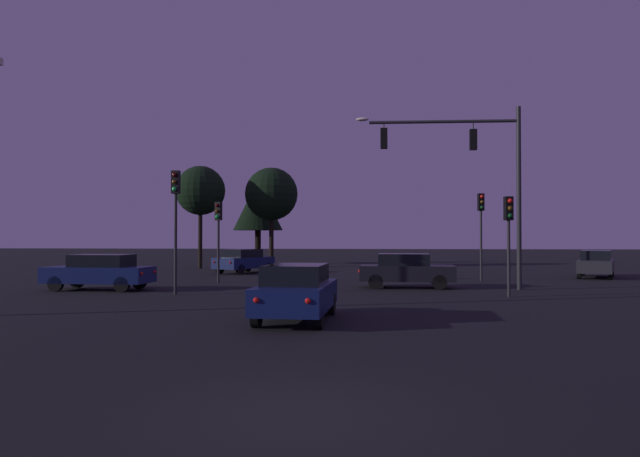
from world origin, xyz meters
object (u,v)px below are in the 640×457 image
(traffic_light_corner_right, at_px, (176,207))
(car_nearside_lane, at_px, (297,291))
(car_crossing_right, at_px, (100,271))
(tree_center_horizon, at_px, (258,205))
(traffic_light_median, at_px, (509,225))
(tree_left_far, at_px, (271,194))
(traffic_signal_mast_arm, at_px, (474,164))
(traffic_light_far_side, at_px, (481,219))
(car_far_lane, at_px, (596,263))
(car_parked_lot, at_px, (244,261))
(traffic_light_corner_left, at_px, (218,225))
(car_crossing_left, at_px, (406,270))
(tree_behind_sign, at_px, (200,191))

(traffic_light_corner_right, xyz_separation_m, car_nearside_lane, (5.66, -6.61, -2.63))
(car_crossing_right, xyz_separation_m, tree_center_horizon, (1.98, 24.38, 4.19))
(car_nearside_lane, distance_m, car_crossing_right, 12.68)
(traffic_light_median, bearing_deg, car_nearside_lane, -135.94)
(car_nearside_lane, bearing_deg, tree_center_horizon, 103.08)
(car_nearside_lane, relative_size, tree_left_far, 0.56)
(traffic_signal_mast_arm, distance_m, traffic_light_far_side, 5.78)
(car_far_lane, height_order, car_parked_lot, same)
(traffic_signal_mast_arm, distance_m, traffic_light_median, 4.27)
(traffic_light_far_side, xyz_separation_m, car_nearside_lane, (-7.65, -15.30, -2.41))
(traffic_light_corner_right, bearing_deg, car_crossing_right, 156.47)
(traffic_light_corner_left, xyz_separation_m, car_crossing_left, (9.08, -1.82, -2.05))
(car_far_lane, bearing_deg, tree_left_far, 154.48)
(car_crossing_right, bearing_deg, tree_behind_sign, 92.92)
(tree_left_far, bearing_deg, tree_behind_sign, -156.34)
(car_crossing_right, bearing_deg, traffic_signal_mast_arm, 6.45)
(tree_left_far, bearing_deg, traffic_signal_mast_arm, -55.95)
(car_crossing_left, xyz_separation_m, car_crossing_right, (-13.11, -2.39, 0.00))
(car_nearside_lane, xyz_separation_m, car_parked_lot, (-6.08, 20.56, 0.00))
(traffic_light_median, distance_m, car_parked_lot, 19.09)
(traffic_light_corner_right, relative_size, tree_left_far, 0.65)
(traffic_light_corner_right, relative_size, traffic_light_far_side, 1.07)
(traffic_light_corner_left, distance_m, traffic_light_median, 13.88)
(traffic_signal_mast_arm, height_order, tree_center_horizon, traffic_signal_mast_arm)
(traffic_light_corner_left, relative_size, car_far_lane, 0.86)
(traffic_light_far_side, relative_size, car_parked_lot, 1.01)
(traffic_light_corner_left, relative_size, tree_left_far, 0.53)
(traffic_light_median, relative_size, tree_behind_sign, 0.51)
(tree_behind_sign, distance_m, tree_left_far, 5.30)
(car_crossing_right, height_order, car_far_lane, same)
(traffic_light_corner_right, xyz_separation_m, car_crossing_right, (-3.91, 1.70, -2.62))
(traffic_light_median, bearing_deg, traffic_signal_mast_arm, 103.24)
(car_crossing_left, xyz_separation_m, tree_left_far, (-9.14, 17.19, 4.72))
(car_nearside_lane, xyz_separation_m, tree_behind_sign, (-10.46, 25.76, 4.85))
(traffic_light_corner_right, bearing_deg, car_nearside_lane, -49.44)
(traffic_light_corner_left, xyz_separation_m, car_far_lane, (20.04, 5.77, -2.05))
(traffic_light_corner_right, bearing_deg, traffic_light_corner_left, 88.92)
(car_crossing_left, distance_m, tree_behind_sign, 21.12)
(traffic_light_far_side, relative_size, car_crossing_left, 1.06)
(traffic_light_median, height_order, car_crossing_left, traffic_light_median)
(traffic_light_corner_left, bearing_deg, traffic_light_median, -23.77)
(traffic_light_corner_left, height_order, car_crossing_left, traffic_light_corner_left)
(tree_center_horizon, bearing_deg, traffic_signal_mast_arm, -58.19)
(car_crossing_right, distance_m, car_parked_lot, 12.73)
(car_parked_lot, xyz_separation_m, tree_center_horizon, (-1.51, 12.14, 4.19))
(traffic_light_corner_left, height_order, tree_left_far, tree_left_far)
(traffic_signal_mast_arm, relative_size, tree_center_horizon, 1.10)
(traffic_light_median, xyz_separation_m, tree_left_far, (-12.76, 20.96, 2.81))
(traffic_light_far_side, xyz_separation_m, tree_left_far, (-13.26, 12.59, 2.31))
(tree_left_far, bearing_deg, car_parked_lot, -93.72)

